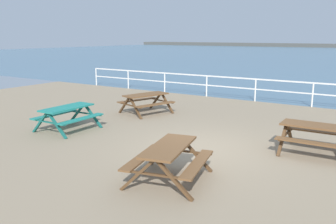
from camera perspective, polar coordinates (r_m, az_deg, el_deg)
The scene contains 6 objects.
ground_plane at distance 9.96m, azimuth 5.76°, elevation -6.33°, with size 30.00×24.00×0.20m, color gray.
seaward_railing at distance 16.89m, azimuth 17.94°, elevation 3.80°, with size 23.07×0.07×1.08m.
picnic_table_near_left at distance 10.06m, azimuth 22.76°, elevation -2.98°, with size 1.83×1.57×0.80m.
picnic_table_near_right at distance 12.07m, azimuth -15.81°, elevation -0.09°, with size 1.57×1.83×0.80m.
picnic_table_far_left at distance 14.19m, azimuth -3.53°, elevation 2.12°, with size 1.96×2.16×0.80m.
picnic_table_far_right at distance 7.59m, azimuth 0.18°, elevation -6.78°, with size 1.87×2.09×0.80m.
Camera 1 is at (4.25, -8.44, 3.04)m, focal length 38.10 mm.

